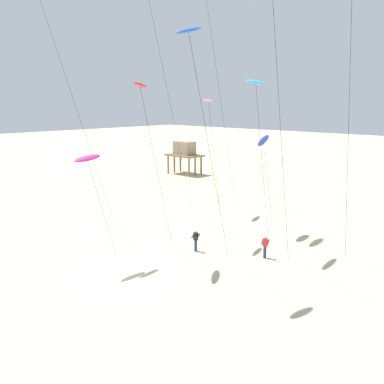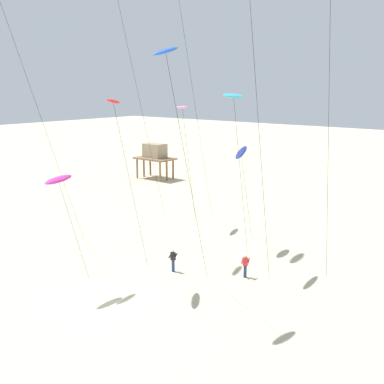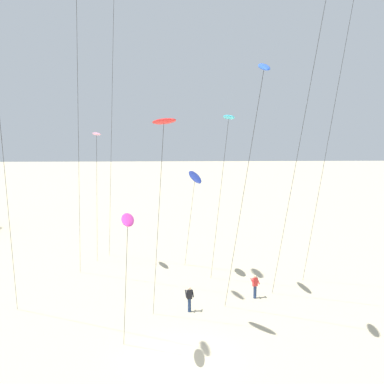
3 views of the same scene
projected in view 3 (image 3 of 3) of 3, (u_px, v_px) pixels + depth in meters
The scene contains 10 objects.
ground_plane at pixel (181, 360), 25.72m from camera, with size 260.00×260.00×0.00m, color beige.
kite_red at pixel (164, 124), 26.71m from camera, with size 1.76×4.74×12.48m.
kite_navy at pixel (195, 178), 38.70m from camera, with size 1.41×4.31×8.45m.
kite_pink at pixel (96, 135), 39.96m from camera, with size 1.29×3.88×11.38m.
kite_orange at pixel (325, 6), 27.47m from camera, with size 1.80×7.01×19.47m.
kite_magenta at pixel (128, 221), 24.11m from camera, with size 1.00×3.49×7.80m.
kite_blue at pixel (263, 72), 25.78m from camera, with size 1.62×6.56×15.33m.
kite_cyan at pixel (229, 119), 33.86m from camera, with size 1.35×5.10×12.71m.
kite_flyer_nearest at pixel (189, 299), 32.09m from camera, with size 0.59×0.56×1.67m.
kite_flyer_middle at pixel (255, 286), 34.59m from camera, with size 0.66×0.65×1.67m.
Camera 3 is at (-0.30, -24.27, 12.16)m, focal length 46.75 mm.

